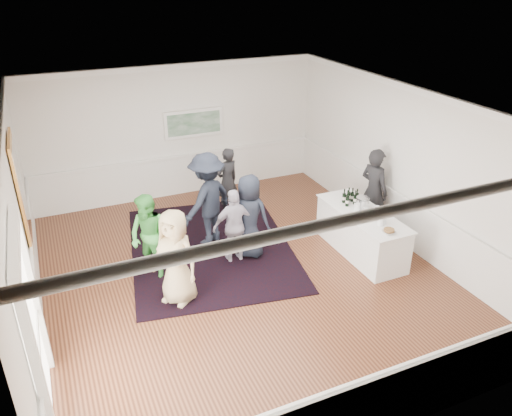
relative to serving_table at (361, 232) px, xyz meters
name	(u,v)px	position (x,y,z in m)	size (l,w,h in m)	color
floor	(242,273)	(-2.46, 0.23, -0.45)	(8.00, 8.00, 0.00)	brown
ceiling	(239,105)	(-2.46, 0.23, 2.75)	(7.00, 8.00, 0.02)	white
wall_left	(21,236)	(-5.96, 0.23, 1.15)	(0.02, 8.00, 3.20)	white
wall_right	(404,166)	(1.04, 0.23, 1.15)	(0.02, 8.00, 3.20)	white
wall_back	(177,132)	(-2.46, 4.23, 1.15)	(7.00, 0.02, 3.20)	white
wall_front	(381,339)	(-2.46, -3.77, 1.15)	(7.00, 0.02, 3.20)	white
wainscoting	(241,251)	(-2.46, 0.23, 0.05)	(7.00, 8.00, 1.00)	white
mirror	(21,190)	(-5.91, 1.53, 1.35)	(0.05, 1.25, 1.85)	gold
doorway	(32,320)	(-5.91, -1.67, 0.97)	(0.10, 1.78, 2.56)	white
landscape_painting	(194,123)	(-2.06, 4.17, 1.33)	(1.44, 0.06, 0.66)	white
area_rug	(211,247)	(-2.68, 1.36, -0.44)	(3.14, 4.12, 0.02)	black
serving_table	(361,232)	(0.00, 0.00, 0.00)	(0.83, 2.19, 0.89)	white
bartender	(374,191)	(0.74, 0.69, 0.48)	(0.68, 0.44, 1.86)	black
guest_tan	(176,257)	(-3.76, -0.08, 0.41)	(0.83, 0.54, 1.71)	tan
guest_green	(149,237)	(-3.99, 0.88, 0.35)	(0.78, 0.61, 1.60)	green
guest_lilac	(235,226)	(-2.38, 0.74, 0.30)	(0.87, 0.36, 1.49)	silver
guest_dark_a	(208,199)	(-2.63, 1.60, 0.53)	(1.26, 0.72, 1.95)	black
guest_dark_b	(227,181)	(-1.78, 2.71, 0.34)	(0.58, 0.38, 1.58)	black
guest_navy	(249,216)	(-2.06, 0.81, 0.40)	(0.83, 0.54, 1.69)	black
wine_bottles	(350,196)	(0.00, 0.47, 0.59)	(0.34, 0.26, 0.31)	black
juice_pitchers	(373,214)	(-0.03, -0.32, 0.56)	(0.39, 0.67, 0.24)	#71B03F
ice_bucket	(363,203)	(0.07, 0.15, 0.55)	(0.26, 0.26, 0.24)	silver
nut_bowl	(389,231)	(-0.06, -0.87, 0.48)	(0.24, 0.24, 0.08)	white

